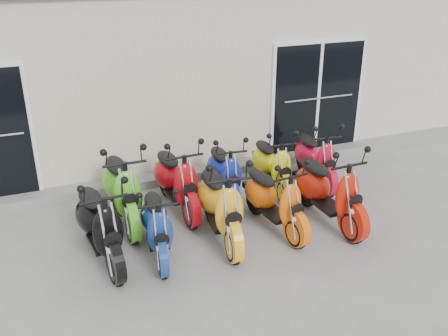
{
  "coord_description": "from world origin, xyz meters",
  "views": [
    {
      "loc": [
        -2.63,
        -5.99,
        3.87
      ],
      "look_at": [
        0.0,
        0.6,
        0.75
      ],
      "focal_mm": 40.0,
      "sensor_mm": 36.0,
      "label": 1
    }
  ],
  "objects_px": {
    "scooter_back_blue": "(224,166)",
    "scooter_back_yellow": "(272,158)",
    "scooter_front_black": "(98,215)",
    "scooter_front_orange_b": "(275,192)",
    "scooter_front_blue": "(156,217)",
    "scooter_back_red": "(176,172)",
    "scooter_front_red": "(329,182)",
    "scooter_back_green": "(121,180)",
    "scooter_front_orange_a": "(220,196)",
    "scooter_back_extra": "(316,151)"
  },
  "relations": [
    {
      "from": "scooter_front_black",
      "to": "scooter_back_green",
      "type": "relative_size",
      "value": 0.96
    },
    {
      "from": "scooter_front_black",
      "to": "scooter_front_red",
      "type": "height_order",
      "value": "scooter_front_red"
    },
    {
      "from": "scooter_front_orange_b",
      "to": "scooter_front_red",
      "type": "bearing_deg",
      "value": -13.51
    },
    {
      "from": "scooter_back_extra",
      "to": "scooter_back_green",
      "type": "bearing_deg",
      "value": -170.7
    },
    {
      "from": "scooter_front_orange_a",
      "to": "scooter_back_red",
      "type": "xyz_separation_m",
      "value": [
        -0.34,
        1.05,
        -0.02
      ]
    },
    {
      "from": "scooter_front_black",
      "to": "scooter_back_red",
      "type": "relative_size",
      "value": 1.01
    },
    {
      "from": "scooter_front_red",
      "to": "scooter_back_yellow",
      "type": "xyz_separation_m",
      "value": [
        -0.29,
        1.29,
        -0.08
      ]
    },
    {
      "from": "scooter_back_yellow",
      "to": "scooter_back_blue",
      "type": "bearing_deg",
      "value": -174.33
    },
    {
      "from": "scooter_back_green",
      "to": "scooter_back_yellow",
      "type": "height_order",
      "value": "scooter_back_green"
    },
    {
      "from": "scooter_front_blue",
      "to": "scooter_front_orange_b",
      "type": "height_order",
      "value": "scooter_front_orange_b"
    },
    {
      "from": "scooter_back_blue",
      "to": "scooter_back_yellow",
      "type": "distance_m",
      "value": 0.88
    },
    {
      "from": "scooter_front_black",
      "to": "scooter_back_blue",
      "type": "distance_m",
      "value": 2.42
    },
    {
      "from": "scooter_front_blue",
      "to": "scooter_back_yellow",
      "type": "xyz_separation_m",
      "value": [
        2.34,
        1.21,
        0.03
      ]
    },
    {
      "from": "scooter_front_orange_b",
      "to": "scooter_back_yellow",
      "type": "bearing_deg",
      "value": 58.8
    },
    {
      "from": "scooter_front_blue",
      "to": "scooter_back_blue",
      "type": "xyz_separation_m",
      "value": [
        1.46,
        1.2,
        0.03
      ]
    },
    {
      "from": "scooter_front_black",
      "to": "scooter_front_orange_b",
      "type": "bearing_deg",
      "value": -9.48
    },
    {
      "from": "scooter_front_red",
      "to": "scooter_back_red",
      "type": "relative_size",
      "value": 1.02
    },
    {
      "from": "scooter_front_black",
      "to": "scooter_back_blue",
      "type": "relative_size",
      "value": 1.1
    },
    {
      "from": "scooter_front_black",
      "to": "scooter_front_orange_b",
      "type": "height_order",
      "value": "scooter_front_black"
    },
    {
      "from": "scooter_front_orange_b",
      "to": "scooter_back_blue",
      "type": "distance_m",
      "value": 1.21
    },
    {
      "from": "scooter_front_orange_a",
      "to": "scooter_front_orange_b",
      "type": "relative_size",
      "value": 1.11
    },
    {
      "from": "scooter_back_red",
      "to": "scooter_front_blue",
      "type": "bearing_deg",
      "value": -121.34
    },
    {
      "from": "scooter_front_red",
      "to": "scooter_front_blue",
      "type": "bearing_deg",
      "value": 175.83
    },
    {
      "from": "scooter_back_red",
      "to": "scooter_back_yellow",
      "type": "bearing_deg",
      "value": 0.17
    },
    {
      "from": "scooter_front_orange_a",
      "to": "scooter_back_yellow",
      "type": "relative_size",
      "value": 1.14
    },
    {
      "from": "scooter_back_yellow",
      "to": "scooter_back_extra",
      "type": "relative_size",
      "value": 0.99
    },
    {
      "from": "scooter_back_green",
      "to": "scooter_back_red",
      "type": "relative_size",
      "value": 1.05
    },
    {
      "from": "scooter_front_red",
      "to": "scooter_back_extra",
      "type": "relative_size",
      "value": 1.11
    },
    {
      "from": "scooter_front_blue",
      "to": "scooter_back_blue",
      "type": "height_order",
      "value": "scooter_back_blue"
    },
    {
      "from": "scooter_front_blue",
      "to": "scooter_back_green",
      "type": "bearing_deg",
      "value": 111.04
    },
    {
      "from": "scooter_back_red",
      "to": "scooter_back_yellow",
      "type": "xyz_separation_m",
      "value": [
        1.73,
        0.09,
        -0.06
      ]
    },
    {
      "from": "scooter_front_orange_a",
      "to": "scooter_back_extra",
      "type": "bearing_deg",
      "value": 32.4
    },
    {
      "from": "scooter_back_red",
      "to": "scooter_front_red",
      "type": "bearing_deg",
      "value": -33.49
    },
    {
      "from": "scooter_front_orange_a",
      "to": "scooter_back_blue",
      "type": "relative_size",
      "value": 1.12
    },
    {
      "from": "scooter_front_orange_b",
      "to": "scooter_back_red",
      "type": "xyz_separation_m",
      "value": [
        -1.17,
        1.09,
        0.05
      ]
    },
    {
      "from": "scooter_front_red",
      "to": "scooter_back_yellow",
      "type": "distance_m",
      "value": 1.33
    },
    {
      "from": "scooter_back_blue",
      "to": "scooter_back_yellow",
      "type": "bearing_deg",
      "value": 7.84
    },
    {
      "from": "scooter_front_black",
      "to": "scooter_back_extra",
      "type": "bearing_deg",
      "value": 8.4
    },
    {
      "from": "scooter_front_orange_b",
      "to": "scooter_back_green",
      "type": "bearing_deg",
      "value": 147.02
    },
    {
      "from": "scooter_front_black",
      "to": "scooter_front_orange_a",
      "type": "height_order",
      "value": "scooter_front_orange_a"
    },
    {
      "from": "scooter_front_red",
      "to": "scooter_back_green",
      "type": "height_order",
      "value": "scooter_back_green"
    },
    {
      "from": "scooter_front_black",
      "to": "scooter_back_red",
      "type": "distance_m",
      "value": 1.64
    },
    {
      "from": "scooter_back_green",
      "to": "scooter_back_yellow",
      "type": "relative_size",
      "value": 1.16
    },
    {
      "from": "scooter_front_blue",
      "to": "scooter_back_blue",
      "type": "bearing_deg",
      "value": 47.13
    },
    {
      "from": "scooter_front_orange_a",
      "to": "scooter_back_green",
      "type": "distance_m",
      "value": 1.56
    },
    {
      "from": "scooter_front_black",
      "to": "scooter_front_orange_b",
      "type": "distance_m",
      "value": 2.51
    },
    {
      "from": "scooter_back_blue",
      "to": "scooter_back_yellow",
      "type": "height_order",
      "value": "scooter_back_blue"
    },
    {
      "from": "scooter_back_yellow",
      "to": "scooter_back_extra",
      "type": "height_order",
      "value": "scooter_back_extra"
    },
    {
      "from": "scooter_front_orange_a",
      "to": "scooter_back_extra",
      "type": "height_order",
      "value": "scooter_front_orange_a"
    },
    {
      "from": "scooter_front_red",
      "to": "scooter_back_green",
      "type": "distance_m",
      "value": 3.11
    }
  ]
}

